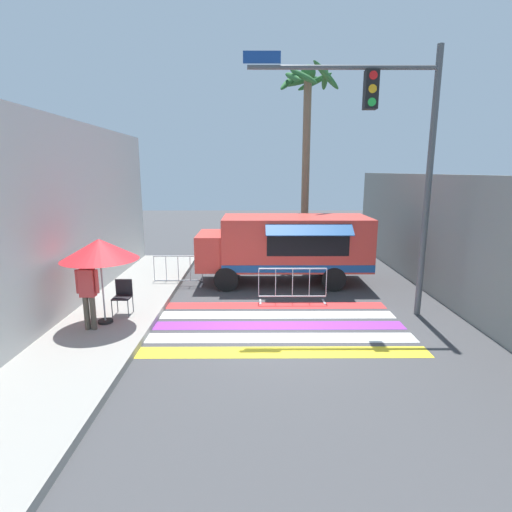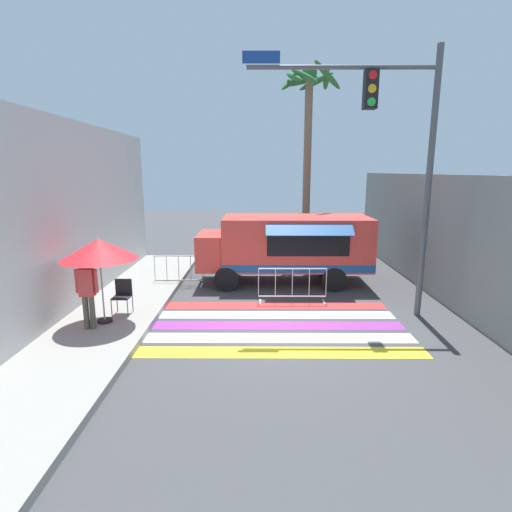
# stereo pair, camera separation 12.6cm
# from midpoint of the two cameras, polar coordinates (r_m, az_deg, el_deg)

# --- Properties ---
(ground_plane) EXTENTS (60.00, 60.00, 0.00)m
(ground_plane) POSITION_cam_midpoint_polar(r_m,az_deg,el_deg) (9.98, 2.70, -10.44)
(ground_plane) COLOR #424244
(sidewalk_left) EXTENTS (4.40, 16.00, 0.17)m
(sidewalk_left) POSITION_cam_midpoint_polar(r_m,az_deg,el_deg) (11.02, -26.26, -9.04)
(sidewalk_left) COLOR #99968E
(sidewalk_left) RESTS_ON ground_plane
(building_left_facade) EXTENTS (0.25, 16.00, 5.15)m
(building_left_facade) POSITION_cam_midpoint_polar(r_m,az_deg,el_deg) (10.54, -28.60, 3.84)
(building_left_facade) COLOR silver
(building_left_facade) RESTS_ON ground_plane
(concrete_wall_right) EXTENTS (0.20, 16.00, 3.72)m
(concrete_wall_right) POSITION_cam_midpoint_polar(r_m,az_deg,el_deg) (13.55, 23.95, 2.72)
(concrete_wall_right) COLOR gray
(concrete_wall_right) RESTS_ON ground_plane
(crosswalk_painted) EXTENTS (6.40, 3.60, 0.01)m
(crosswalk_painted) POSITION_cam_midpoint_polar(r_m,az_deg,el_deg) (10.21, 2.63, -9.87)
(crosswalk_painted) COLOR yellow
(crosswalk_painted) RESTS_ON ground_plane
(food_truck) EXTENTS (5.78, 2.63, 2.30)m
(food_truck) POSITION_cam_midpoint_polar(r_m,az_deg,el_deg) (13.66, 3.51, 1.72)
(food_truck) COLOR #D13D33
(food_truck) RESTS_ON ground_plane
(traffic_signal_pole) EXTENTS (4.78, 0.29, 6.77)m
(traffic_signal_pole) POSITION_cam_midpoint_polar(r_m,az_deg,el_deg) (10.85, 19.07, 15.33)
(traffic_signal_pole) COLOR #515456
(traffic_signal_pole) RESTS_ON ground_plane
(patio_umbrella) EXTENTS (1.81, 1.81, 2.09)m
(patio_umbrella) POSITION_cam_midpoint_polar(r_m,az_deg,el_deg) (10.15, -21.79, 0.85)
(patio_umbrella) COLOR black
(patio_umbrella) RESTS_ON sidewalk_left
(folding_chair) EXTENTS (0.43, 0.43, 0.90)m
(folding_chair) POSITION_cam_midpoint_polar(r_m,az_deg,el_deg) (10.94, -18.79, -5.10)
(folding_chair) COLOR #4C4C51
(folding_chair) RESTS_ON sidewalk_left
(vendor_person) EXTENTS (0.53, 0.23, 1.71)m
(vendor_person) POSITION_cam_midpoint_polar(r_m,az_deg,el_deg) (10.03, -23.23, -4.39)
(vendor_person) COLOR brown
(vendor_person) RESTS_ON sidewalk_left
(barricade_front) EXTENTS (2.01, 0.44, 1.05)m
(barricade_front) POSITION_cam_midpoint_polar(r_m,az_deg,el_deg) (11.79, 4.93, -4.22)
(barricade_front) COLOR #B7BABF
(barricade_front) RESTS_ON ground_plane
(barricade_side) EXTENTS (1.64, 0.44, 1.05)m
(barricade_side) POSITION_cam_midpoint_polar(r_m,az_deg,el_deg) (13.69, -11.30, -2.16)
(barricade_side) COLOR #B7BABF
(barricade_side) RESTS_ON ground_plane
(palm_tree) EXTENTS (2.55, 2.48, 7.91)m
(palm_tree) POSITION_cam_midpoint_polar(r_m,az_deg,el_deg) (17.20, 7.02, 18.20)
(palm_tree) COLOR #7A664C
(palm_tree) RESTS_ON ground_plane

